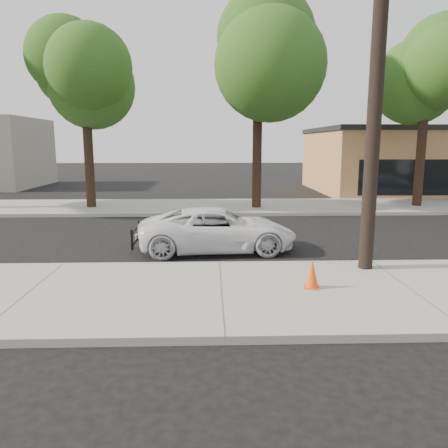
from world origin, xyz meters
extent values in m
plane|color=black|center=(0.00, 0.00, 0.00)|extent=(120.00, 120.00, 0.00)
cube|color=gray|center=(0.00, -4.30, 0.07)|extent=(90.00, 4.40, 0.15)
cube|color=gray|center=(0.00, 8.50, 0.07)|extent=(90.00, 5.00, 0.15)
cube|color=#9E9B93|center=(0.00, -2.10, 0.07)|extent=(90.00, 0.12, 0.16)
cylinder|color=black|center=(3.60, -2.70, 4.65)|extent=(0.34, 0.34, 9.00)
cylinder|color=black|center=(-6.00, 8.20, 2.28)|extent=(0.44, 0.44, 4.25)
sphere|color=#1E4814|center=(-6.00, 8.20, 5.80)|extent=(4.20, 4.20, 4.20)
sphere|color=#1E4814|center=(-5.44, 7.78, 6.92)|extent=(3.36, 3.36, 3.36)
cylinder|color=black|center=(2.00, 7.80, 2.53)|extent=(0.44, 0.44, 4.75)
sphere|color=#1E4814|center=(2.00, 7.80, 6.50)|extent=(4.80, 4.80, 4.80)
sphere|color=#1E4814|center=(2.64, 7.32, 7.78)|extent=(3.84, 3.84, 3.84)
cylinder|color=black|center=(10.00, 8.10, 2.35)|extent=(0.44, 0.44, 4.40)
sphere|color=#1E4814|center=(10.00, 8.10, 6.00)|extent=(4.35, 4.35, 4.35)
sphere|color=#1E4814|center=(10.58, 7.66, 7.16)|extent=(3.48, 3.48, 3.48)
imported|color=white|center=(0.00, -0.25, 0.65)|extent=(4.79, 2.47, 1.29)
cube|color=#F74E0D|center=(1.93, -4.16, 0.16)|extent=(0.38, 0.38, 0.02)
cone|color=#F74E0D|center=(1.93, -4.16, 0.46)|extent=(0.34, 0.34, 0.62)
camera|label=1|loc=(-0.22, -13.00, 3.18)|focal=35.00mm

